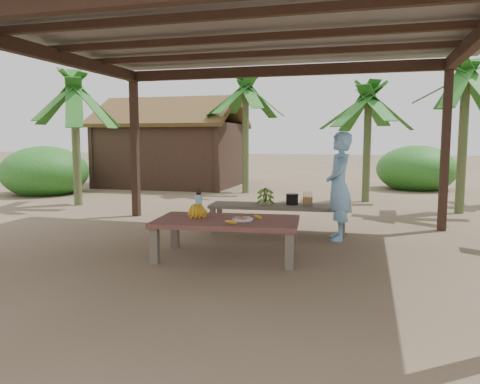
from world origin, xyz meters
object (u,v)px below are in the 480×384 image
(work_table, at_px, (227,224))
(woman, at_px, (339,186))
(bench, at_px, (278,208))
(water_flask, at_px, (199,204))
(plate, at_px, (243,219))
(ripe_banana_bunch, at_px, (195,210))
(cooking_pot, at_px, (292,199))

(work_table, xyz_separation_m, woman, (1.30, 1.49, 0.38))
(bench, height_order, water_flask, water_flask)
(bench, xyz_separation_m, plate, (-0.10, -1.84, 0.12))
(water_flask, bearing_deg, plate, -26.08)
(ripe_banana_bunch, height_order, water_flask, water_flask)
(work_table, bearing_deg, woman, 42.93)
(bench, xyz_separation_m, cooking_pot, (0.22, 0.10, 0.14))
(water_flask, bearing_deg, cooking_pot, 57.13)
(bench, height_order, woman, woman)
(work_table, xyz_separation_m, plate, (0.22, -0.05, 0.08))
(ripe_banana_bunch, bearing_deg, bench, 65.74)
(plate, bearing_deg, woman, 55.02)
(ripe_banana_bunch, xyz_separation_m, plate, (0.68, -0.12, -0.07))
(cooking_pot, bearing_deg, woman, -27.20)
(work_table, height_order, bench, work_table)
(woman, bearing_deg, bench, -114.48)
(work_table, distance_m, ripe_banana_bunch, 0.49)
(cooking_pot, distance_m, woman, 0.90)
(water_flask, bearing_deg, ripe_banana_bunch, -81.60)
(work_table, bearing_deg, cooking_pot, 68.14)
(plate, distance_m, woman, 1.91)
(bench, relative_size, cooking_pot, 11.34)
(plate, relative_size, water_flask, 0.76)
(plate, height_order, water_flask, water_flask)
(bench, height_order, plate, plate)
(plate, height_order, cooking_pot, cooking_pot)
(work_table, relative_size, ripe_banana_bunch, 6.25)
(ripe_banana_bunch, xyz_separation_m, water_flask, (-0.03, 0.23, 0.05))
(work_table, height_order, cooking_pot, cooking_pot)
(plate, bearing_deg, cooking_pot, 80.72)
(cooking_pot, xyz_separation_m, woman, (0.76, -0.39, 0.28))
(water_flask, distance_m, cooking_pot, 1.90)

